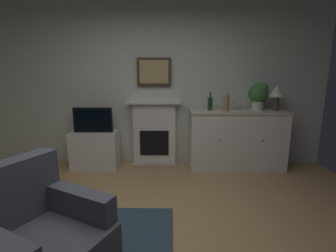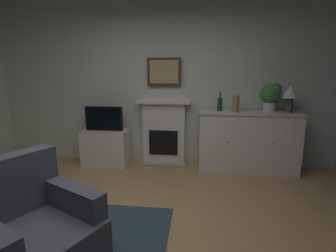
% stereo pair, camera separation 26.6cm
% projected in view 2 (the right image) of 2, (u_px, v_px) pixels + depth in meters
% --- Properties ---
extents(ground_plane, '(5.78, 4.56, 0.10)m').
position_uv_depth(ground_plane, '(130.00, 247.00, 2.37)').
color(ground_plane, tan).
rests_on(ground_plane, ground).
extents(wall_rear, '(5.78, 0.06, 2.94)m').
position_uv_depth(wall_rear, '(162.00, 77.00, 4.23)').
color(wall_rear, silver).
rests_on(wall_rear, ground_plane).
extents(fireplace_unit, '(0.87, 0.30, 1.10)m').
position_uv_depth(fireplace_unit, '(164.00, 132.00, 4.30)').
color(fireplace_unit, white).
rests_on(fireplace_unit, ground_plane).
extents(framed_picture, '(0.55, 0.04, 0.45)m').
position_uv_depth(framed_picture, '(164.00, 72.00, 4.13)').
color(framed_picture, '#473323').
extents(sideboard_cabinet, '(1.53, 0.49, 0.96)m').
position_uv_depth(sideboard_cabinet, '(247.00, 142.00, 3.99)').
color(sideboard_cabinet, white).
rests_on(sideboard_cabinet, ground_plane).
extents(table_lamp, '(0.26, 0.26, 0.40)m').
position_uv_depth(table_lamp, '(290.00, 94.00, 3.76)').
color(table_lamp, '#4C4742').
rests_on(table_lamp, sideboard_cabinet).
extents(wine_bottle, '(0.08, 0.08, 0.29)m').
position_uv_depth(wine_bottle, '(220.00, 104.00, 3.95)').
color(wine_bottle, '#193F1E').
rests_on(wine_bottle, sideboard_cabinet).
extents(wine_glass_left, '(0.07, 0.07, 0.16)m').
position_uv_depth(wine_glass_left, '(245.00, 104.00, 3.88)').
color(wine_glass_left, silver).
rests_on(wine_glass_left, sideboard_cabinet).
extents(wine_glass_center, '(0.07, 0.07, 0.16)m').
position_uv_depth(wine_glass_center, '(252.00, 104.00, 3.88)').
color(wine_glass_center, silver).
rests_on(wine_glass_center, sideboard_cabinet).
extents(vase_decorative, '(0.11, 0.11, 0.28)m').
position_uv_depth(vase_decorative, '(236.00, 103.00, 3.83)').
color(vase_decorative, '#9E7F5B').
rests_on(vase_decorative, sideboard_cabinet).
extents(tv_cabinet, '(0.75, 0.42, 0.60)m').
position_uv_depth(tv_cabinet, '(106.00, 147.00, 4.30)').
color(tv_cabinet, white).
rests_on(tv_cabinet, ground_plane).
extents(tv_set, '(0.62, 0.07, 0.40)m').
position_uv_depth(tv_set, '(104.00, 119.00, 4.17)').
color(tv_set, black).
rests_on(tv_set, tv_cabinet).
extents(potted_plant_small, '(0.30, 0.30, 0.43)m').
position_uv_depth(potted_plant_small, '(271.00, 95.00, 3.84)').
color(potted_plant_small, beige).
rests_on(potted_plant_small, sideboard_cabinet).
extents(armchair, '(1.06, 1.04, 0.92)m').
position_uv_depth(armchair, '(31.00, 230.00, 1.93)').
color(armchair, '#474C56').
rests_on(armchair, ground_plane).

